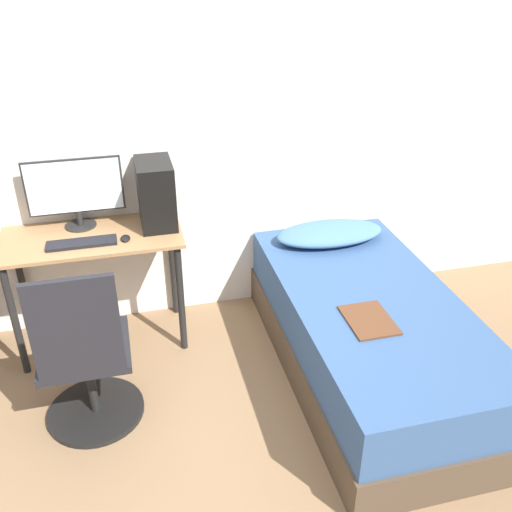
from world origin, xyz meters
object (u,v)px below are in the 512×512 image
object	(u,v)px
bed	(369,335)
keyboard	(82,243)
pc_tower	(156,193)
office_chair	(87,367)
monitor	(75,190)

from	to	relation	value
bed	keyboard	size ratio (longest dim) A/B	4.87
bed	pc_tower	distance (m)	1.55
office_chair	monitor	xyz separation A→B (m)	(0.01, 0.90, 0.63)
office_chair	bed	distance (m)	1.62
monitor	pc_tower	size ratio (longest dim) A/B	1.41
monitor	keyboard	distance (m)	0.35
monitor	pc_tower	bearing A→B (deg)	-9.66
bed	pc_tower	world-z (taller)	pc_tower
bed	monitor	distance (m)	1.97
office_chair	pc_tower	distance (m)	1.12
office_chair	monitor	distance (m)	1.10
keyboard	bed	bearing A→B (deg)	-21.00
monitor	keyboard	size ratio (longest dim) A/B	1.43
monitor	pc_tower	distance (m)	0.48
office_chair	keyboard	size ratio (longest dim) A/B	2.52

